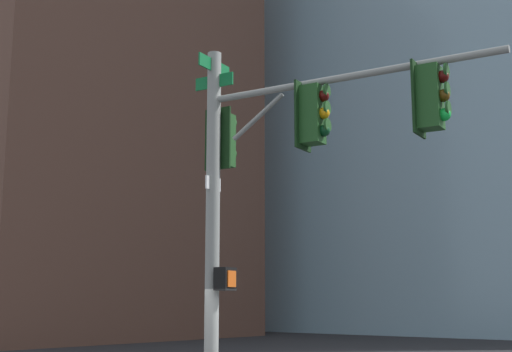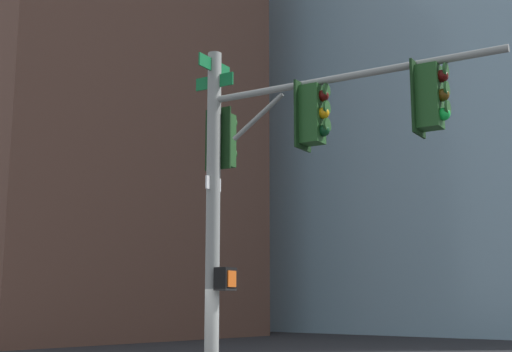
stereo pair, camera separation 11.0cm
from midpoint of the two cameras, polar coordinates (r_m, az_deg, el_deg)
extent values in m
cylinder|color=gray|center=(12.52, -3.29, -4.94)|extent=(0.25, 0.25, 6.84)
cylinder|color=gray|center=(11.78, 7.49, 7.98)|extent=(0.97, 5.17, 0.12)
cylinder|color=gray|center=(12.38, 0.41, 4.82)|extent=(0.25, 1.04, 0.75)
cube|color=#0F6B33|center=(13.19, -3.15, 8.91)|extent=(0.97, 0.19, 0.24)
cube|color=#0F6B33|center=(13.09, -3.16, 7.67)|extent=(0.16, 0.81, 0.24)
cube|color=white|center=(12.64, -3.25, -0.62)|extent=(0.45, 0.10, 0.24)
cube|color=#1E4C1E|center=(11.86, 4.88, 4.98)|extent=(0.39, 0.39, 1.00)
cube|color=black|center=(11.94, 4.06, 4.86)|extent=(0.54, 0.13, 1.16)
sphere|color=#470A07|center=(11.86, 5.75, 6.51)|extent=(0.20, 0.20, 0.20)
cylinder|color=#1E4C1E|center=(11.86, 6.03, 6.97)|extent=(0.23, 0.08, 0.23)
sphere|color=#F29E0C|center=(11.78, 5.77, 5.11)|extent=(0.20, 0.20, 0.20)
cylinder|color=#1E4C1E|center=(11.77, 6.05, 5.57)|extent=(0.23, 0.08, 0.23)
sphere|color=#0A3819|center=(11.70, 5.80, 3.69)|extent=(0.20, 0.20, 0.20)
cylinder|color=#1E4C1E|center=(11.70, 6.08, 4.16)|extent=(0.23, 0.08, 0.23)
cube|color=#1E4C1E|center=(11.16, 14.22, 6.24)|extent=(0.39, 0.39, 1.00)
cube|color=black|center=(11.21, 13.29, 6.13)|extent=(0.54, 0.13, 1.16)
sphere|color=#470A07|center=(11.19, 15.16, 7.85)|extent=(0.20, 0.20, 0.20)
cylinder|color=#1E4C1E|center=(11.20, 15.46, 8.33)|extent=(0.23, 0.08, 0.23)
sphere|color=#4C330A|center=(11.10, 15.24, 6.37)|extent=(0.20, 0.20, 0.20)
cylinder|color=#1E4C1E|center=(11.11, 15.54, 6.86)|extent=(0.23, 0.08, 0.23)
sphere|color=green|center=(11.02, 15.31, 4.88)|extent=(0.20, 0.20, 0.20)
cylinder|color=#1E4C1E|center=(11.03, 15.61, 5.37)|extent=(0.23, 0.08, 0.23)
cube|color=#1E4C1E|center=(13.07, -2.40, 2.89)|extent=(0.39, 0.39, 1.00)
cube|color=black|center=(12.92, -2.87, 3.05)|extent=(0.13, 0.54, 1.16)
sphere|color=#470A07|center=(13.31, -1.90, 3.98)|extent=(0.20, 0.20, 0.20)
cylinder|color=#1E4C1E|center=(13.39, -1.75, 4.29)|extent=(0.08, 0.23, 0.23)
sphere|color=#4C330A|center=(13.24, -1.91, 2.72)|extent=(0.20, 0.20, 0.20)
cylinder|color=#1E4C1E|center=(13.31, -1.76, 3.04)|extent=(0.08, 0.23, 0.23)
sphere|color=green|center=(13.18, -1.92, 1.45)|extent=(0.20, 0.20, 0.20)
cylinder|color=#1E4C1E|center=(13.25, -1.76, 1.78)|extent=(0.08, 0.23, 0.23)
cube|color=black|center=(12.32, -2.25, -8.37)|extent=(0.40, 0.31, 0.40)
cube|color=#EA5914|center=(12.24, -1.72, -8.36)|extent=(0.25, 0.06, 0.28)
cube|color=brown|center=(51.13, -14.77, 5.67)|extent=(20.03, 19.69, 31.91)
camera|label=1|loc=(0.05, -89.74, -0.05)|focal=49.16mm
camera|label=2|loc=(0.05, 90.26, 0.05)|focal=49.16mm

